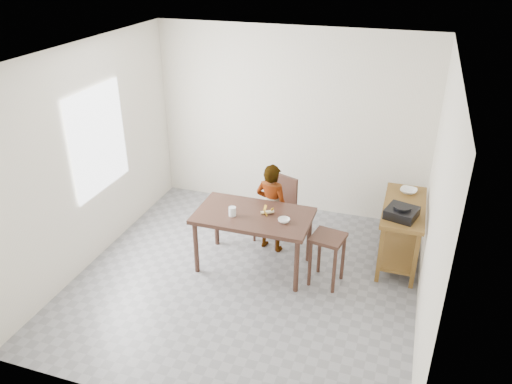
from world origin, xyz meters
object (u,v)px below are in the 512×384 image
(dining_table, at_px, (253,240))
(dining_chair, at_px, (274,211))
(child, at_px, (272,208))
(prep_counter, at_px, (400,233))
(stool, at_px, (327,259))

(dining_table, height_order, dining_chair, dining_chair)
(child, xyz_separation_m, dining_chair, (-0.02, 0.20, -0.15))
(prep_counter, height_order, child, child)
(dining_table, bearing_deg, child, 78.85)
(dining_table, xyz_separation_m, prep_counter, (1.72, 0.70, 0.03))
(dining_table, height_order, stool, dining_table)
(dining_chair, bearing_deg, prep_counter, 22.65)
(dining_chair, bearing_deg, stool, -18.24)
(prep_counter, distance_m, dining_chair, 1.65)
(dining_table, relative_size, prep_counter, 1.17)
(child, height_order, dining_chair, child)
(dining_chair, height_order, stool, dining_chair)
(dining_table, distance_m, dining_chair, 0.67)
(dining_chair, xyz_separation_m, stool, (0.86, -0.71, -0.13))
(stool, bearing_deg, prep_counter, 43.30)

